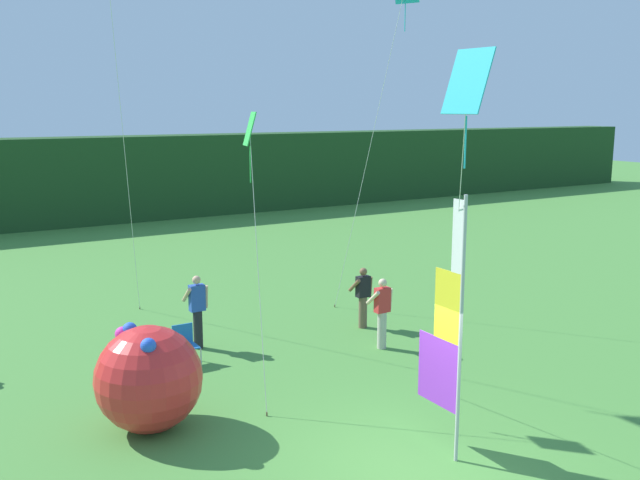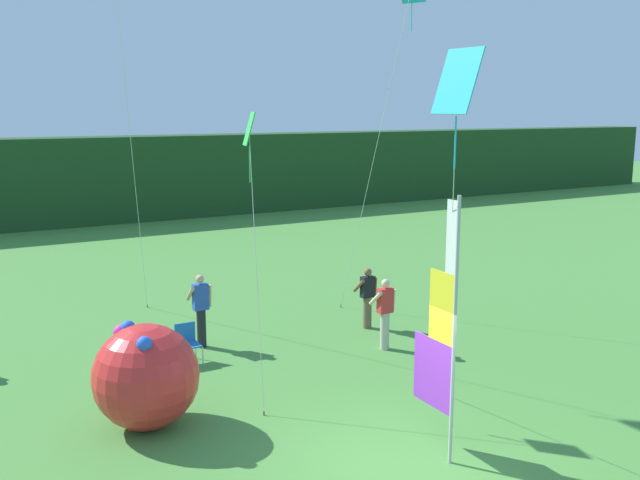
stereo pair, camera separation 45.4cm
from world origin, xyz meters
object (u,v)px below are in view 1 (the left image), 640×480
object	(u,v)px
inflatable_balloon	(149,378)
kite_cyan_diamond_5	(466,104)
kite_cyan_diamond_4	(402,3)
banner_flag	(448,333)
kite_green_diamond_0	(251,148)
person_near_banner	(197,310)
person_far_right	(363,296)
person_far_left	(382,311)
folding_chair	(185,342)

from	to	relation	value
inflatable_balloon	kite_cyan_diamond_5	xyz separation A→B (m)	(3.22, -4.36, 4.77)
kite_cyan_diamond_4	inflatable_balloon	bearing A→B (deg)	-156.26
banner_flag	kite_green_diamond_0	size ratio (longest dim) A/B	0.78
person_near_banner	kite_cyan_diamond_4	xyz separation A→B (m)	(5.87, -0.02, 7.38)
banner_flag	person_far_right	world-z (taller)	banner_flag
person_near_banner	person_far_right	size ratio (longest dim) A/B	1.11
person_far_right	kite_cyan_diamond_5	world-z (taller)	kite_cyan_diamond_5
kite_cyan_diamond_5	person_far_left	bearing A→B (deg)	63.48
person_far_right	folding_chair	world-z (taller)	person_far_right
kite_green_diamond_0	kite_cyan_diamond_5	distance (m)	5.10
person_near_banner	inflatable_balloon	size ratio (longest dim) A/B	0.94
person_far_right	kite_green_diamond_0	world-z (taller)	kite_green_diamond_0
kite_green_diamond_0	person_far_left	bearing A→B (deg)	11.49
banner_flag	inflatable_balloon	size ratio (longest dim) A/B	2.30
person_near_banner	folding_chair	distance (m)	1.15
person_near_banner	person_far_right	xyz separation A→B (m)	(4.28, -0.71, -0.10)
inflatable_balloon	person_near_banner	bearing A→B (deg)	57.34
folding_chair	kite_green_diamond_0	world-z (taller)	kite_green_diamond_0
person_far_left	folding_chair	distance (m)	4.64
kite_cyan_diamond_5	kite_cyan_diamond_4	bearing A→B (deg)	58.04
person_far_right	inflatable_balloon	size ratio (longest dim) A/B	0.84
banner_flag	kite_cyan_diamond_5	world-z (taller)	kite_cyan_diamond_5
person_far_left	folding_chair	size ratio (longest dim) A/B	1.92
person_far_right	kite_cyan_diamond_4	distance (m)	7.68
person_far_right	folding_chair	distance (m)	4.93
banner_flag	kite_cyan_diamond_4	xyz separation A→B (m)	(4.28, 7.00, 6.24)
banner_flag	inflatable_balloon	distance (m)	5.30
person_far_right	folding_chair	xyz separation A→B (m)	(-4.92, -0.13, -0.34)
inflatable_balloon	person_far_right	bearing A→B (deg)	23.80
person_far_right	kite_cyan_diamond_4	bearing A→B (deg)	23.53
person_far_left	inflatable_balloon	size ratio (longest dim) A/B	0.90
inflatable_balloon	kite_cyan_diamond_5	bearing A→B (deg)	-53.54
kite_green_diamond_0	kite_cyan_diamond_5	xyz separation A→B (m)	(0.87, -4.96, 0.81)
banner_flag	kite_cyan_diamond_5	size ratio (longest dim) A/B	0.68
person_near_banner	inflatable_balloon	world-z (taller)	inflatable_balloon
person_far_left	kite_cyan_diamond_5	distance (m)	7.99
banner_flag	folding_chair	xyz separation A→B (m)	(-2.23, 6.17, -1.58)
person_near_banner	kite_cyan_diamond_4	bearing A→B (deg)	-0.15
banner_flag	person_near_banner	xyz separation A→B (m)	(-1.59, 7.02, -1.14)
folding_chair	kite_cyan_diamond_4	xyz separation A→B (m)	(6.52, 0.83, 7.82)
person_near_banner	folding_chair	xyz separation A→B (m)	(-0.64, -0.84, -0.44)
banner_flag	person_far_right	bearing A→B (deg)	66.91
banner_flag	person_far_left	xyz separation A→B (m)	(2.16, 4.74, -1.18)
person_far_right	inflatable_balloon	world-z (taller)	inflatable_balloon
banner_flag	inflatable_balloon	world-z (taller)	banner_flag
person_near_banner	banner_flag	bearing A→B (deg)	-77.23
person_far_left	kite_green_diamond_0	size ratio (longest dim) A/B	0.31
person_far_right	person_far_left	bearing A→B (deg)	-108.52
folding_chair	kite_cyan_diamond_4	world-z (taller)	kite_cyan_diamond_4
inflatable_balloon	kite_green_diamond_0	bearing A→B (deg)	14.14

